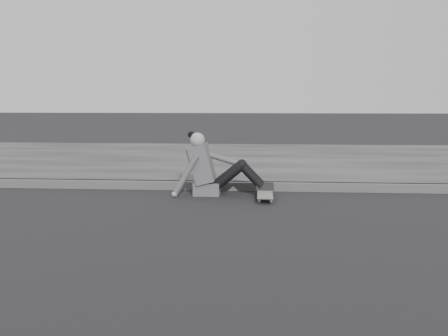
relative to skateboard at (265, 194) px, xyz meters
name	(u,v)px	position (x,y,z in m)	size (l,w,h in m)	color
ground	(185,239)	(-0.78, -1.97, -0.07)	(80.00, 80.00, 0.00)	black
curb	(211,186)	(-0.78, 0.61, -0.01)	(24.00, 0.16, 0.12)	#4B4B4B
sidewalk	(225,160)	(-0.78, 3.63, -0.01)	(24.00, 6.00, 0.12)	#373737
skateboard	(265,194)	(0.00, 0.00, 0.00)	(0.20, 0.78, 0.09)	#A9A9A3
seated_woman	(212,169)	(-0.73, 0.25, 0.29)	(1.38, 0.46, 0.88)	#505053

